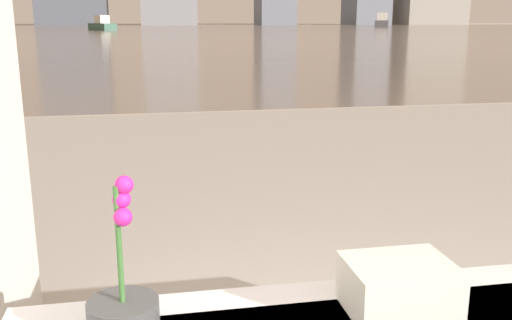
% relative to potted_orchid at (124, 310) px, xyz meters
% --- Properties ---
extents(potted_orchid, '(0.15, 0.15, 0.36)m').
position_rel_potted_orchid_xyz_m(potted_orchid, '(0.00, 0.00, 0.00)').
color(potted_orchid, '#4C4C4C').
rests_on(potted_orchid, bathtub).
extents(towel_stack, '(0.25, 0.19, 0.12)m').
position_rel_potted_orchid_xyz_m(towel_stack, '(0.63, 0.00, -0.01)').
color(towel_stack, silver).
rests_on(towel_stack, bathtub).
extents(harbor_water, '(180.00, 110.00, 0.01)m').
position_rel_potted_orchid_xyz_m(harbor_water, '(0.63, 61.20, -0.57)').
color(harbor_water, gray).
rests_on(harbor_water, ground_plane).
extents(harbor_boat_0, '(3.21, 4.34, 1.56)m').
position_rel_potted_orchid_xyz_m(harbor_boat_0, '(-4.33, 62.93, -0.01)').
color(harbor_boat_0, '#335647').
rests_on(harbor_boat_0, harbor_water).
extents(harbor_boat_2, '(4.05, 5.88, 2.10)m').
position_rel_potted_orchid_xyz_m(harbor_boat_2, '(34.79, 80.87, 0.17)').
color(harbor_boat_2, '#4C4C51').
rests_on(harbor_boat_2, harbor_water).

